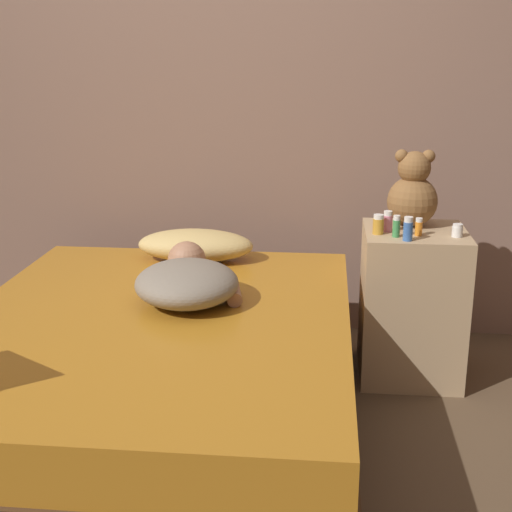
{
  "coord_description": "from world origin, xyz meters",
  "views": [
    {
      "loc": [
        0.63,
        -2.46,
        1.48
      ],
      "look_at": [
        0.36,
        0.23,
        0.68
      ],
      "focal_mm": 50.0,
      "sensor_mm": 36.0,
      "label": 1
    }
  ],
  "objects_px": {
    "teddy_bear": "(413,193)",
    "bottle_orange": "(419,227)",
    "bottle_blue": "(408,229)",
    "bottle_green": "(396,226)",
    "pillow": "(195,245)",
    "bottle_pink": "(388,221)",
    "bottle_white": "(457,231)",
    "person_lying": "(188,280)",
    "bottle_amber": "(378,224)"
  },
  "relations": [
    {
      "from": "bottle_white",
      "to": "bottle_blue",
      "type": "relative_size",
      "value": 0.55
    },
    {
      "from": "bottle_amber",
      "to": "bottle_orange",
      "type": "relative_size",
      "value": 1.11
    },
    {
      "from": "person_lying",
      "to": "bottle_orange",
      "type": "xyz_separation_m",
      "value": [
        0.94,
        0.37,
        0.15
      ]
    },
    {
      "from": "bottle_amber",
      "to": "bottle_blue",
      "type": "relative_size",
      "value": 0.84
    },
    {
      "from": "person_lying",
      "to": "bottle_white",
      "type": "relative_size",
      "value": 11.44
    },
    {
      "from": "bottle_green",
      "to": "bottle_orange",
      "type": "height_order",
      "value": "bottle_green"
    },
    {
      "from": "person_lying",
      "to": "pillow",
      "type": "bearing_deg",
      "value": 86.13
    },
    {
      "from": "pillow",
      "to": "bottle_pink",
      "type": "height_order",
      "value": "bottle_pink"
    },
    {
      "from": "teddy_bear",
      "to": "bottle_blue",
      "type": "distance_m",
      "value": 0.29
    },
    {
      "from": "bottle_white",
      "to": "pillow",
      "type": "bearing_deg",
      "value": 171.36
    },
    {
      "from": "bottle_blue",
      "to": "bottle_pink",
      "type": "bearing_deg",
      "value": 116.04
    },
    {
      "from": "bottle_pink",
      "to": "bottle_green",
      "type": "bearing_deg",
      "value": -72.1
    },
    {
      "from": "bottle_green",
      "to": "bottle_pink",
      "type": "bearing_deg",
      "value": 107.9
    },
    {
      "from": "pillow",
      "to": "bottle_amber",
      "type": "height_order",
      "value": "bottle_amber"
    },
    {
      "from": "bottle_pink",
      "to": "bottle_amber",
      "type": "xyz_separation_m",
      "value": [
        -0.04,
        -0.05,
        -0.0
      ]
    },
    {
      "from": "pillow",
      "to": "bottle_orange",
      "type": "xyz_separation_m",
      "value": [
        1.01,
        -0.17,
        0.16
      ]
    },
    {
      "from": "teddy_bear",
      "to": "bottle_blue",
      "type": "bearing_deg",
      "value": -98.97
    },
    {
      "from": "pillow",
      "to": "person_lying",
      "type": "relative_size",
      "value": 0.85
    },
    {
      "from": "bottle_pink",
      "to": "bottle_white",
      "type": "xyz_separation_m",
      "value": [
        0.29,
        -0.06,
        -0.02
      ]
    },
    {
      "from": "bottle_green",
      "to": "bottle_white",
      "type": "xyz_separation_m",
      "value": [
        0.26,
        0.03,
        -0.02
      ]
    },
    {
      "from": "bottle_blue",
      "to": "pillow",
      "type": "bearing_deg",
      "value": 164.58
    },
    {
      "from": "teddy_bear",
      "to": "bottle_white",
      "type": "height_order",
      "value": "teddy_bear"
    },
    {
      "from": "bottle_orange",
      "to": "pillow",
      "type": "bearing_deg",
      "value": 170.27
    },
    {
      "from": "bottle_pink",
      "to": "bottle_green",
      "type": "xyz_separation_m",
      "value": [
        0.03,
        -0.09,
        0.0
      ]
    },
    {
      "from": "person_lying",
      "to": "teddy_bear",
      "type": "relative_size",
      "value": 1.85
    },
    {
      "from": "teddy_bear",
      "to": "bottle_pink",
      "type": "relative_size",
      "value": 3.76
    },
    {
      "from": "person_lying",
      "to": "teddy_bear",
      "type": "distance_m",
      "value": 1.11
    },
    {
      "from": "person_lying",
      "to": "bottle_white",
      "type": "height_order",
      "value": "bottle_white"
    },
    {
      "from": "bottle_pink",
      "to": "bottle_orange",
      "type": "xyz_separation_m",
      "value": [
        0.13,
        -0.06,
        -0.01
      ]
    },
    {
      "from": "bottle_orange",
      "to": "person_lying",
      "type": "bearing_deg",
      "value": -158.73
    },
    {
      "from": "person_lying",
      "to": "bottle_blue",
      "type": "bearing_deg",
      "value": 6.25
    },
    {
      "from": "teddy_bear",
      "to": "bottle_blue",
      "type": "height_order",
      "value": "teddy_bear"
    },
    {
      "from": "person_lying",
      "to": "bottle_pink",
      "type": "relative_size",
      "value": 6.97
    },
    {
      "from": "bottle_green",
      "to": "bottle_white",
      "type": "distance_m",
      "value": 0.26
    },
    {
      "from": "pillow",
      "to": "teddy_bear",
      "type": "bearing_deg",
      "value": 0.15
    },
    {
      "from": "bottle_amber",
      "to": "bottle_white",
      "type": "xyz_separation_m",
      "value": [
        0.34,
        -0.02,
        -0.01
      ]
    },
    {
      "from": "bottle_pink",
      "to": "bottle_white",
      "type": "distance_m",
      "value": 0.3
    },
    {
      "from": "teddy_bear",
      "to": "bottle_white",
      "type": "xyz_separation_m",
      "value": [
        0.18,
        -0.18,
        -0.12
      ]
    },
    {
      "from": "person_lying",
      "to": "teddy_bear",
      "type": "bearing_deg",
      "value": 19.22
    },
    {
      "from": "teddy_bear",
      "to": "bottle_orange",
      "type": "bearing_deg",
      "value": -85.7
    },
    {
      "from": "person_lying",
      "to": "bottle_amber",
      "type": "relative_size",
      "value": 7.44
    },
    {
      "from": "bottle_green",
      "to": "bottle_blue",
      "type": "relative_size",
      "value": 0.92
    },
    {
      "from": "bottle_green",
      "to": "pillow",
      "type": "bearing_deg",
      "value": 167.26
    },
    {
      "from": "bottle_green",
      "to": "bottle_amber",
      "type": "height_order",
      "value": "bottle_green"
    },
    {
      "from": "bottle_green",
      "to": "bottle_orange",
      "type": "relative_size",
      "value": 1.22
    },
    {
      "from": "bottle_amber",
      "to": "bottle_blue",
      "type": "bearing_deg",
      "value": -40.85
    },
    {
      "from": "bottle_amber",
      "to": "teddy_bear",
      "type": "bearing_deg",
      "value": 46.2
    },
    {
      "from": "teddy_bear",
      "to": "bottle_green",
      "type": "height_order",
      "value": "teddy_bear"
    },
    {
      "from": "person_lying",
      "to": "bottle_amber",
      "type": "bearing_deg",
      "value": 15.02
    },
    {
      "from": "pillow",
      "to": "teddy_bear",
      "type": "height_order",
      "value": "teddy_bear"
    }
  ]
}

